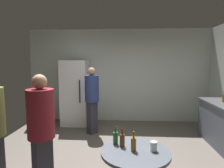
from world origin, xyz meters
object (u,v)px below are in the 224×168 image
object	(u,v)px
beer_bottle_brown	(122,140)
beer_bottle_green	(116,138)
beer_bottle_on_counter	(224,98)
foreground_table	(135,159)
plastic_cup_white	(154,146)
person_in_maroon_shirt	(41,127)
beer_bottle_amber	(134,144)
person_in_navy_shirt	(92,95)
refrigerator	(75,93)

from	to	relation	value
beer_bottle_brown	beer_bottle_green	size ratio (longest dim) A/B	1.00
beer_bottle_on_counter	beer_bottle_brown	bearing A→B (deg)	-137.33
foreground_table	beer_bottle_green	xyz separation A→B (m)	(-0.24, 0.17, 0.19)
foreground_table	plastic_cup_white	xyz separation A→B (m)	(0.21, 0.01, 0.16)
foreground_table	person_in_maroon_shirt	size ratio (longest dim) A/B	0.50
beer_bottle_amber	beer_bottle_green	distance (m)	0.27
beer_bottle_on_counter	person_in_maroon_shirt	world-z (taller)	person_in_maroon_shirt
beer_bottle_green	plastic_cup_white	world-z (taller)	beer_bottle_green
person_in_navy_shirt	person_in_maroon_shirt	distance (m)	2.28
foreground_table	beer_bottle_amber	bearing A→B (deg)	178.19
beer_bottle_brown	beer_bottle_green	distance (m)	0.11
foreground_table	person_in_navy_shirt	size ratio (longest dim) A/B	0.49
plastic_cup_white	person_in_navy_shirt	xyz separation A→B (m)	(-1.13, 2.43, 0.16)
beer_bottle_amber	person_in_navy_shirt	bearing A→B (deg)	110.12
beer_bottle_green	person_in_navy_shirt	bearing A→B (deg)	106.68
refrigerator	plastic_cup_white	xyz separation A→B (m)	(1.72, -3.13, -0.11)
beer_bottle_on_counter	plastic_cup_white	world-z (taller)	beer_bottle_on_counter
beer_bottle_amber	person_in_maroon_shirt	xyz separation A→B (m)	(-1.16, 0.19, 0.11)
person_in_maroon_shirt	beer_bottle_green	bearing A→B (deg)	40.35
foreground_table	beer_bottle_green	world-z (taller)	beer_bottle_green
foreground_table	beer_bottle_brown	bearing A→B (deg)	145.54
beer_bottle_brown	foreground_table	bearing A→B (deg)	-34.46
foreground_table	beer_bottle_amber	world-z (taller)	beer_bottle_amber
beer_bottle_on_counter	person_in_navy_shirt	bearing A→B (deg)	173.06
beer_bottle_on_counter	person_in_maroon_shirt	bearing A→B (deg)	-149.13
person_in_maroon_shirt	beer_bottle_amber	bearing A→B (deg)	32.18
beer_bottle_on_counter	beer_bottle_brown	size ratio (longest dim) A/B	1.00
refrigerator	beer_bottle_amber	bearing A→B (deg)	-64.61
refrigerator	beer_bottle_amber	world-z (taller)	refrigerator
beer_bottle_on_counter	person_in_navy_shirt	size ratio (longest dim) A/B	0.14
beer_bottle_on_counter	beer_bottle_brown	distance (m)	2.93
beer_bottle_on_counter	foreground_table	world-z (taller)	beer_bottle_on_counter
refrigerator	beer_bottle_green	size ratio (longest dim) A/B	7.83
beer_bottle_amber	person_in_navy_shirt	distance (m)	2.61
foreground_table	beer_bottle_green	size ratio (longest dim) A/B	3.48
beer_bottle_green	person_in_maroon_shirt	xyz separation A→B (m)	(-0.95, 0.01, 0.11)
beer_bottle_green	person_in_maroon_shirt	size ratio (longest dim) A/B	0.14
beer_bottle_amber	plastic_cup_white	xyz separation A→B (m)	(0.23, 0.01, -0.03)
foreground_table	person_in_maroon_shirt	xyz separation A→B (m)	(-1.19, 0.19, 0.30)
plastic_cup_white	person_in_navy_shirt	distance (m)	2.69
beer_bottle_on_counter	person_in_navy_shirt	world-z (taller)	person_in_navy_shirt
plastic_cup_white	person_in_navy_shirt	world-z (taller)	person_in_navy_shirt
beer_bottle_amber	plastic_cup_white	bearing A→B (deg)	2.73
beer_bottle_amber	beer_bottle_green	bearing A→B (deg)	141.47
person_in_navy_shirt	person_in_maroon_shirt	xyz separation A→B (m)	(-0.27, -2.26, -0.02)
person_in_navy_shirt	beer_bottle_brown	bearing A→B (deg)	-34.48
beer_bottle_amber	beer_bottle_brown	xyz separation A→B (m)	(-0.13, 0.11, 0.00)
beer_bottle_brown	person_in_navy_shirt	bearing A→B (deg)	108.11
beer_bottle_amber	beer_bottle_on_counter	bearing A→B (deg)	45.94
plastic_cup_white	person_in_maroon_shirt	xyz separation A→B (m)	(-1.39, 0.17, 0.14)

